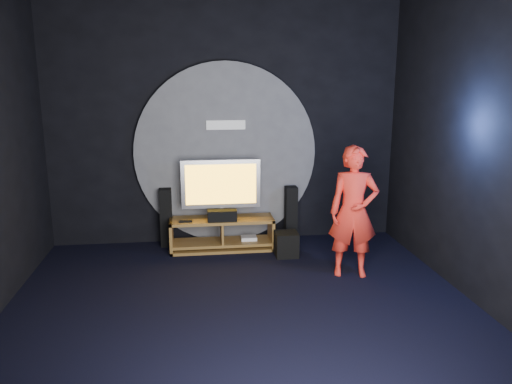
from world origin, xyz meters
TOP-DOWN VIEW (x-y plane):
  - floor at (0.00, 0.00)m, footprint 5.00×5.00m
  - back_wall at (0.00, 2.50)m, footprint 5.00×0.04m
  - front_wall at (0.00, -2.50)m, footprint 5.00×0.04m
  - right_wall at (2.50, 0.00)m, footprint 0.04×5.00m
  - wall_disc_panel at (0.00, 2.44)m, footprint 2.60×0.11m
  - media_console at (-0.09, 2.05)m, footprint 1.45×0.45m
  - tv at (-0.10, 2.12)m, footprint 1.10×0.22m
  - center_speaker at (-0.10, 1.93)m, footprint 0.40×0.15m
  - remote at (-0.60, 1.93)m, footprint 0.18×0.05m
  - tower_speaker_left at (-0.88, 2.30)m, footprint 0.17×0.19m
  - tower_speaker_right at (0.92, 2.21)m, footprint 0.17×0.19m
  - subwoofer at (0.75, 1.67)m, footprint 0.30×0.30m
  - player at (1.42, 0.92)m, footprint 0.65×0.49m

SIDE VIEW (x-z plane):
  - floor at x=0.00m, z-range 0.00..0.00m
  - subwoofer at x=0.75m, z-range 0.00..0.33m
  - media_console at x=-0.09m, z-range -0.03..0.42m
  - tower_speaker_left at x=-0.88m, z-range 0.00..0.84m
  - tower_speaker_right at x=0.92m, z-range 0.00..0.84m
  - remote at x=-0.60m, z-range 0.45..0.47m
  - center_speaker at x=-0.10m, z-range 0.45..0.60m
  - player at x=1.42m, z-range 0.00..1.60m
  - tv at x=-0.10m, z-range 0.49..1.31m
  - wall_disc_panel at x=0.00m, z-range 0.00..2.60m
  - back_wall at x=0.00m, z-range 0.00..3.50m
  - front_wall at x=0.00m, z-range 0.00..3.50m
  - right_wall at x=2.50m, z-range 0.00..3.50m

